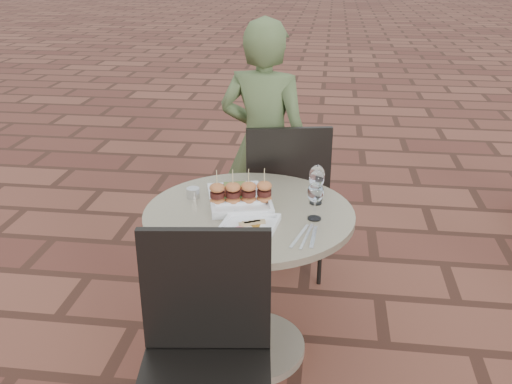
# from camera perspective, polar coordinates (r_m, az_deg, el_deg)

# --- Properties ---
(ground) EXTENTS (60.00, 60.00, 0.00)m
(ground) POSITION_cam_1_polar(r_m,az_deg,el_deg) (2.89, 4.27, -14.38)
(ground) COLOR brown
(ground) RESTS_ON ground
(cafe_table) EXTENTS (0.90, 0.90, 0.73)m
(cafe_table) POSITION_cam_1_polar(r_m,az_deg,el_deg) (2.55, -0.67, -6.94)
(cafe_table) COLOR gray
(cafe_table) RESTS_ON ground
(chair_far) EXTENTS (0.52, 0.52, 0.93)m
(chair_far) POSITION_cam_1_polar(r_m,az_deg,el_deg) (3.12, 2.98, 0.29)
(chair_far) COLOR black
(chair_far) RESTS_ON ground
(chair_near) EXTENTS (0.49, 0.49, 0.93)m
(chair_near) POSITION_cam_1_polar(r_m,az_deg,el_deg) (1.96, -5.16, -15.10)
(chair_near) COLOR black
(chair_near) RESTS_ON ground
(diner) EXTENTS (0.59, 0.45, 1.44)m
(diner) POSITION_cam_1_polar(r_m,az_deg,el_deg) (3.26, 0.83, 4.55)
(diner) COLOR #465730
(diner) RESTS_ON ground
(plate_salmon) EXTENTS (0.29, 0.29, 0.07)m
(plate_salmon) POSITION_cam_1_polar(r_m,az_deg,el_deg) (2.55, -2.08, -0.19)
(plate_salmon) COLOR white
(plate_salmon) RESTS_ON cafe_table
(plate_sliders) EXTENTS (0.32, 0.32, 0.17)m
(plate_sliders) POSITION_cam_1_polar(r_m,az_deg,el_deg) (2.47, -1.52, -0.51)
(plate_sliders) COLOR white
(plate_sliders) RESTS_ON cafe_table
(plate_tuna) EXTENTS (0.24, 0.24, 0.03)m
(plate_tuna) POSITION_cam_1_polar(r_m,az_deg,el_deg) (2.28, -0.66, -3.28)
(plate_tuna) COLOR white
(plate_tuna) RESTS_ON cafe_table
(wine_glass_right) EXTENTS (0.07, 0.07, 0.16)m
(wine_glass_right) POSITION_cam_1_polar(r_m,az_deg,el_deg) (2.33, 5.96, -0.14)
(wine_glass_right) COLOR white
(wine_glass_right) RESTS_ON cafe_table
(wine_glass_mid) EXTENTS (0.07, 0.07, 0.15)m
(wine_glass_mid) POSITION_cam_1_polar(r_m,az_deg,el_deg) (2.48, 6.08, 1.19)
(wine_glass_mid) COLOR white
(wine_glass_mid) RESTS_ON cafe_table
(wine_glass_far) EXTENTS (0.07, 0.07, 0.16)m
(wine_glass_far) POSITION_cam_1_polar(r_m,az_deg,el_deg) (2.51, 6.12, 1.66)
(wine_glass_far) COLOR white
(wine_glass_far) RESTS_ON cafe_table
(steel_ramekin) EXTENTS (0.07, 0.07, 0.04)m
(steel_ramekin) POSITION_cam_1_polar(r_m,az_deg,el_deg) (2.57, -6.31, -0.08)
(steel_ramekin) COLOR silver
(steel_ramekin) RESTS_ON cafe_table
(cutlery_set) EXTENTS (0.13, 0.23, 0.00)m
(cutlery_set) POSITION_cam_1_polar(r_m,az_deg,el_deg) (2.23, 5.07, -4.45)
(cutlery_set) COLOR silver
(cutlery_set) RESTS_ON cafe_table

